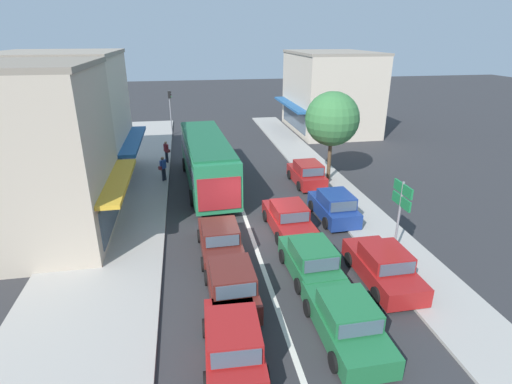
# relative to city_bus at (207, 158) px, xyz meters

# --- Properties ---
(ground_plane) EXTENTS (140.00, 140.00, 0.00)m
(ground_plane) POSITION_rel_city_bus_xyz_m (1.66, -7.06, -1.88)
(ground_plane) COLOR #2D2D30
(lane_centre_line) EXTENTS (0.20, 28.00, 0.01)m
(lane_centre_line) POSITION_rel_city_bus_xyz_m (1.66, -3.06, -1.88)
(lane_centre_line) COLOR silver
(lane_centre_line) RESTS_ON ground
(sidewalk_left) EXTENTS (5.20, 44.00, 0.14)m
(sidewalk_left) POSITION_rel_city_bus_xyz_m (-5.14, -1.06, -1.81)
(sidewalk_left) COLOR #A39E96
(sidewalk_left) RESTS_ON ground
(kerb_right) EXTENTS (2.80, 44.00, 0.12)m
(kerb_right) POSITION_rel_city_bus_xyz_m (7.86, -1.06, -1.82)
(kerb_right) COLOR #A39E96
(kerb_right) RESTS_ON ground
(shopfront_corner_near) EXTENTS (8.12, 7.03, 8.17)m
(shopfront_corner_near) POSITION_rel_city_bus_xyz_m (-8.52, -5.71, 2.20)
(shopfront_corner_near) COLOR #B2A38E
(shopfront_corner_near) RESTS_ON ground
(shopfront_mid_block) EXTENTS (7.92, 8.27, 8.26)m
(shopfront_mid_block) POSITION_rel_city_bus_xyz_m (-8.52, 2.19, 2.24)
(shopfront_mid_block) COLOR beige
(shopfront_mid_block) RESTS_ON ground
(building_right_far) EXTENTS (8.30, 10.12, 7.63)m
(building_right_far) POSITION_rel_city_bus_xyz_m (13.14, 14.00, 1.93)
(building_right_far) COLOR beige
(building_right_far) RESTS_ON ground
(city_bus) EXTENTS (3.17, 10.98, 3.23)m
(city_bus) POSITION_rel_city_bus_xyz_m (0.00, 0.00, 0.00)
(city_bus) COLOR #237A4C
(city_bus) RESTS_ON ground
(sedan_behind_bus_near) EXTENTS (1.96, 4.23, 1.47)m
(sedan_behind_bus_near) POSITION_rel_city_bus_xyz_m (0.01, -8.72, -1.22)
(sedan_behind_bus_near) COLOR #561E19
(sedan_behind_bus_near) RESTS_ON ground
(sedan_adjacent_lane_lead) EXTENTS (1.94, 4.22, 1.47)m
(sedan_adjacent_lane_lead) POSITION_rel_city_bus_xyz_m (3.50, -14.76, -1.22)
(sedan_adjacent_lane_lead) COLOR #1E6638
(sedan_adjacent_lane_lead) RESTS_ON ground
(hatchback_queue_far_back) EXTENTS (1.89, 3.74, 1.54)m
(hatchback_queue_far_back) POSITION_rel_city_bus_xyz_m (0.10, -12.16, -1.17)
(hatchback_queue_far_back) COLOR #561E19
(hatchback_queue_far_back) RESTS_ON ground
(hatchback_behind_bus_mid) EXTENTS (1.93, 3.76, 1.54)m
(hatchback_behind_bus_mid) POSITION_rel_city_bus_xyz_m (-0.21, -15.12, -1.17)
(hatchback_behind_bus_mid) COLOR maroon
(hatchback_behind_bus_mid) RESTS_ON ground
(sedan_queue_gap_filler) EXTENTS (2.03, 4.27, 1.47)m
(sedan_queue_gap_filler) POSITION_rel_city_bus_xyz_m (3.57, -7.06, -1.22)
(sedan_queue_gap_filler) COLOR maroon
(sedan_queue_gap_filler) RESTS_ON ground
(hatchback_adjacent_lane_trail) EXTENTS (1.93, 3.76, 1.54)m
(hatchback_adjacent_lane_trail) POSITION_rel_city_bus_xyz_m (3.44, -11.11, -1.17)
(hatchback_adjacent_lane_trail) COLOR #1E6638
(hatchback_adjacent_lane_trail) RESTS_ON ground
(parked_sedan_kerb_front) EXTENTS (1.92, 4.21, 1.47)m
(parked_sedan_kerb_front) POSITION_rel_city_bus_xyz_m (6.18, -11.97, -1.22)
(parked_sedan_kerb_front) COLOR maroon
(parked_sedan_kerb_front) RESTS_ON ground
(parked_hatchback_kerb_second) EXTENTS (1.89, 3.74, 1.54)m
(parked_hatchback_kerb_second) POSITION_rel_city_bus_xyz_m (6.30, -6.14, -1.17)
(parked_hatchback_kerb_second) COLOR navy
(parked_hatchback_kerb_second) RESTS_ON ground
(parked_hatchback_kerb_third) EXTENTS (1.89, 3.74, 1.54)m
(parked_hatchback_kerb_third) POSITION_rel_city_bus_xyz_m (6.41, -0.82, -1.17)
(parked_hatchback_kerb_third) COLOR maroon
(parked_hatchback_kerb_third) RESTS_ON ground
(traffic_light_downstreet) EXTENTS (0.32, 0.24, 4.20)m
(traffic_light_downstreet) POSITION_rel_city_bus_xyz_m (-2.51, 14.73, 0.97)
(traffic_light_downstreet) COLOR gray
(traffic_light_downstreet) RESTS_ON ground
(directional_road_sign) EXTENTS (0.10, 1.40, 3.60)m
(directional_road_sign) POSITION_rel_city_bus_xyz_m (7.48, -10.46, 0.82)
(directional_road_sign) COLOR gray
(directional_road_sign) RESTS_ON ground
(street_tree_right) EXTENTS (3.46, 3.46, 5.91)m
(street_tree_right) POSITION_rel_city_bus_xyz_m (8.05, -0.38, 2.28)
(street_tree_right) COLOR brown
(street_tree_right) RESTS_ON ground
(pedestrian_with_handbag_near) EXTENTS (0.50, 0.61, 1.63)m
(pedestrian_with_handbag_near) POSITION_rel_city_bus_xyz_m (-2.73, 5.22, -0.81)
(pedestrian_with_handbag_near) COLOR #232838
(pedestrian_with_handbag_near) RESTS_ON sidewalk_left
(pedestrian_browsing_midblock) EXTENTS (0.51, 0.59, 1.63)m
(pedestrian_browsing_midblock) POSITION_rel_city_bus_xyz_m (-2.82, 1.17, -0.81)
(pedestrian_browsing_midblock) COLOR #232838
(pedestrian_browsing_midblock) RESTS_ON sidewalk_left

